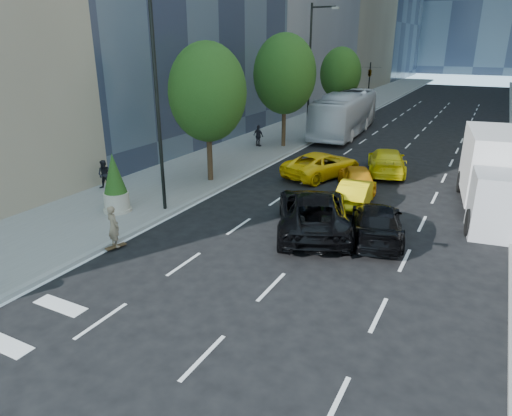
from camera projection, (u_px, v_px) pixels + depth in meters
The scene contains 20 objects.
ground at pixel (245, 280), 15.35m from camera, with size 160.00×160.00×0.00m, color black.
sidewalk_left at pixel (313, 123), 44.19m from camera, with size 6.00×120.00×0.15m, color slate.
lamp_near at pixel (159, 84), 19.42m from camera, with size 2.13×0.22×10.00m.
lamp_far at pixel (312, 65), 34.39m from camera, with size 2.13×0.22×10.00m.
tree_near at pixel (207, 93), 24.25m from camera, with size 4.20×4.20×7.46m.
tree_mid at pixel (285, 74), 32.45m from camera, with size 4.50×4.50×7.99m.
tree_far at pixel (341, 73), 43.50m from camera, with size 3.90×3.90×6.92m.
traffic_signal at pixel (370, 73), 49.93m from camera, with size 2.48×0.53×5.20m.
skateboarder at pixel (114, 229), 17.35m from camera, with size 0.60×0.39×1.64m, color #7E694E.
black_sedan_lincoln at pixel (313, 212), 18.99m from camera, with size 2.86×6.19×1.72m, color black.
black_sedan_mercedes at pixel (377, 222), 18.35m from camera, with size 1.98×4.87×1.41m, color black.
taxi_a at pixel (356, 177), 24.46m from camera, with size 1.62×4.02×1.37m, color orange.
taxi_b at pixel (356, 193), 22.09m from camera, with size 1.38×3.96×1.30m, color #DFC10B.
taxi_c at pixel (322, 165), 26.78m from camera, with size 2.40×5.20×1.44m, color yellow.
taxi_d at pixel (386, 161), 27.46m from camera, with size 2.10×5.16×1.50m, color #DBC70B.
city_bus at pixel (345, 114), 38.75m from camera, with size 2.93×12.52×3.49m, color silver.
box_truck at pixel (499, 174), 20.72m from camera, with size 3.76×7.91×3.64m.
pedestrian_a at pixel (105, 175), 24.05m from camera, with size 0.75×0.59×1.55m, color black.
pedestrian_b at pixel (258, 136), 33.82m from camera, with size 0.92×0.38×1.57m, color black.
planter_shrub at pixel (115, 184), 20.66m from camera, with size 1.14×1.14×2.73m.
Camera 1 is at (6.63, -11.85, 7.57)m, focal length 32.00 mm.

